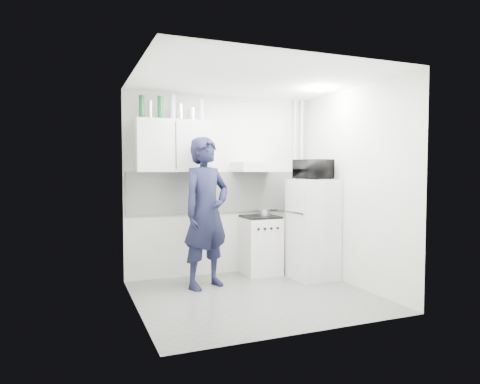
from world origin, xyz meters
name	(u,v)px	position (x,y,z in m)	size (l,w,h in m)	color
floor	(255,296)	(0.00, 0.00, 0.00)	(2.80, 2.80, 0.00)	slate
ceiling	(256,79)	(0.00, 0.00, 2.60)	(2.80, 2.80, 0.00)	white
wall_back	(221,185)	(0.00, 1.25, 1.30)	(2.80, 2.80, 0.00)	silver
wall_left	(136,191)	(-1.40, 0.00, 1.30)	(2.60, 2.60, 0.00)	silver
wall_right	(353,187)	(1.40, 0.00, 1.30)	(2.60, 2.60, 0.00)	silver
person	(206,213)	(-0.43, 0.61, 0.97)	(0.71, 0.47, 1.95)	black
stove	(260,246)	(0.52, 1.00, 0.41)	(0.52, 0.52, 0.83)	silver
fridge	(313,229)	(1.10, 0.49, 0.70)	(0.58, 0.58, 1.40)	white
stove_top	(260,217)	(0.52, 1.00, 0.84)	(0.50, 0.50, 0.03)	black
saucepan	(264,212)	(0.60, 1.05, 0.90)	(0.16, 0.16, 0.09)	silver
microwave	(313,169)	(1.10, 0.49, 1.53)	(0.34, 0.50, 0.28)	black
bottle_a	(142,107)	(-1.16, 1.07, 2.35)	(0.07, 0.07, 0.30)	#144C1E
bottle_b	(150,110)	(-1.05, 1.07, 2.32)	(0.06, 0.06, 0.24)	silver
bottle_c	(160,108)	(-0.92, 1.07, 2.36)	(0.07, 0.07, 0.31)	#144C1E
bottle_d	(173,107)	(-0.75, 1.07, 2.37)	(0.08, 0.08, 0.34)	#B2B7BC
canister_a	(180,112)	(-0.65, 1.07, 2.31)	(0.09, 0.09, 0.22)	silver
canister_b	(192,114)	(-0.49, 1.07, 2.29)	(0.09, 0.09, 0.18)	silver
bottle_e	(201,110)	(-0.35, 1.07, 2.35)	(0.08, 0.08, 0.30)	#B2B7BC
upper_cabinet	(173,146)	(-0.75, 1.07, 1.85)	(1.00, 0.35, 0.70)	white
range_hood	(256,167)	(0.45, 1.00, 1.57)	(0.60, 0.50, 0.14)	silver
backsplash	(221,192)	(0.00, 1.24, 1.20)	(2.74, 0.03, 0.60)	white
pipe_a	(301,184)	(1.30, 1.17, 1.30)	(0.05, 0.05, 2.60)	silver
pipe_b	(295,184)	(1.18, 1.17, 1.30)	(0.04, 0.04, 2.60)	silver
ceiling_spot_fixture	(319,90)	(1.00, 0.20, 2.57)	(0.10, 0.10, 0.02)	white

